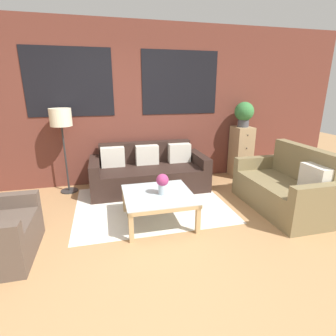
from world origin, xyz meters
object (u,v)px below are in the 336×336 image
Objects in this scene: drawer_cabinet at (241,152)px; floor_lamp at (61,122)px; coffee_table at (158,198)px; settee_vintage at (286,189)px; couch_dark at (149,173)px; flower_vase at (162,183)px; potted_plant at (244,113)px.

floor_lamp is at bearing -179.37° from drawer_cabinet.
coffee_table is at bearing -143.93° from drawer_cabinet.
coffee_table is at bearing 177.94° from settee_vintage.
settee_vintage is (1.79, -1.31, 0.02)m from couch_dark.
settee_vintage reaches higher than flower_vase.
couch_dark is at bearing -173.81° from potted_plant.
drawer_cabinet is at bearing 86.43° from settee_vintage.
couch_dark is 1.99× the size of drawer_cabinet.
couch_dark is 1.33× the size of settee_vintage.
settee_vintage is 3.61m from floor_lamp.
coffee_table is 1.89× the size of potted_plant.
floor_lamp is 2.06m from flower_vase.
floor_lamp is 3.34m from drawer_cabinet.
couch_dark reaches higher than coffee_table.
settee_vintage is 1.53m from drawer_cabinet.
potted_plant is at bearing 37.22° from flower_vase.
flower_vase is at bearing -47.05° from floor_lamp.
couch_dark is at bearing -7.00° from floor_lamp.
coffee_table is 0.22m from flower_vase.
settee_vintage is at bearing -36.08° from couch_dark.
floor_lamp is at bearing 132.27° from coffee_table.
floor_lamp is (-1.28, 1.41, 0.86)m from coffee_table.
potted_plant is (1.98, 1.44, 0.92)m from coffee_table.
floor_lamp reaches higher than settee_vintage.
potted_plant is (-0.00, 0.00, 0.76)m from drawer_cabinet.
flower_vase is at bearing -142.78° from potted_plant.
floor_lamp is 2.99× the size of potted_plant.
flower_vase is at bearing 178.58° from settee_vintage.
floor_lamp reaches higher than couch_dark.
drawer_cabinet is 0.76m from potted_plant.
settee_vintage is 3.16× the size of potted_plant.
drawer_cabinet reaches higher than couch_dark.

